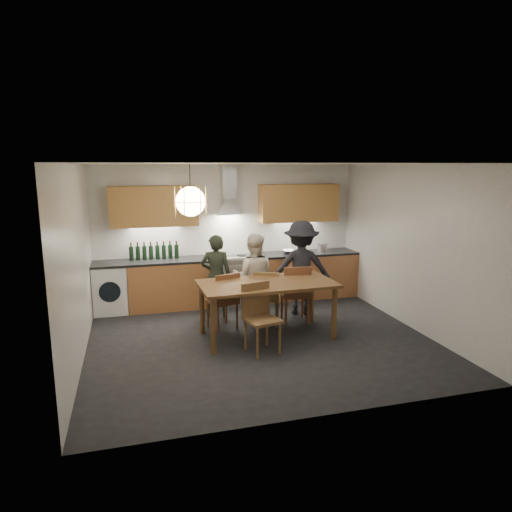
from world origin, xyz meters
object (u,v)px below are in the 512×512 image
object	(u,v)px
person_left	(216,276)
mixing_bowl	(289,252)
person_mid	(253,277)
stock_pot	(322,248)
dining_table	(267,289)
chair_front	(259,312)
wine_bottles	(154,251)
chair_back_left	(225,298)
person_right	(301,268)

from	to	relation	value
person_left	mixing_bowl	size ratio (longest dim) A/B	5.10
person_left	person_mid	world-z (taller)	person_mid
person_mid	person_left	bearing A→B (deg)	-8.62
stock_pot	dining_table	bearing A→B (deg)	-132.16
chair_front	wine_bottles	size ratio (longest dim) A/B	1.10
person_mid	chair_front	bearing A→B (deg)	97.81
chair_back_left	mixing_bowl	xyz separation A→B (m)	(1.57, 1.42, 0.40)
chair_front	person_left	world-z (taller)	person_left
chair_front	wine_bottles	distance (m)	2.81
dining_table	stock_pot	bearing A→B (deg)	45.96
dining_table	wine_bottles	world-z (taller)	wine_bottles
chair_back_left	person_right	distance (m)	1.56
dining_table	person_left	xyz separation A→B (m)	(-0.57, 1.13, -0.04)
dining_table	wine_bottles	size ratio (longest dim) A/B	2.34
mixing_bowl	wine_bottles	world-z (taller)	wine_bottles
person_left	person_right	size ratio (longest dim) A/B	0.88
person_left	stock_pot	world-z (taller)	person_left
chair_front	person_right	xyz separation A→B (m)	(1.15, 1.38, 0.27)
chair_back_left	wine_bottles	bearing A→B (deg)	-75.42
person_right	stock_pot	size ratio (longest dim) A/B	8.62
person_mid	stock_pot	xyz separation A→B (m)	(1.71, 1.08, 0.23)
chair_back_left	person_left	distance (m)	0.72
chair_front	person_mid	world-z (taller)	person_mid
dining_table	person_mid	distance (m)	0.82
dining_table	wine_bottles	bearing A→B (deg)	126.22
chair_back_left	person_right	xyz separation A→B (m)	(1.46, 0.47, 0.29)
person_mid	chair_back_left	bearing A→B (deg)	53.22
person_mid	mixing_bowl	bearing A→B (deg)	-114.55
chair_front	mixing_bowl	world-z (taller)	mixing_bowl
chair_front	person_right	world-z (taller)	person_right
person_mid	mixing_bowl	distance (m)	1.45
dining_table	person_mid	xyz separation A→B (m)	(0.01, 0.82, -0.02)
chair_front	stock_pot	size ratio (longest dim) A/B	5.07
person_right	wine_bottles	bearing A→B (deg)	-9.85
chair_back_left	mixing_bowl	world-z (taller)	mixing_bowl
dining_table	person_right	size ratio (longest dim) A/B	1.25
person_right	wine_bottles	world-z (taller)	person_right
wine_bottles	person_right	bearing A→B (deg)	-23.47
dining_table	person_right	xyz separation A→B (m)	(0.89, 0.91, 0.07)
chair_back_left	wine_bottles	size ratio (longest dim) A/B	1.06
person_right	mixing_bowl	xyz separation A→B (m)	(0.11, 0.94, 0.11)
person_right	wine_bottles	xyz separation A→B (m)	(-2.44, 1.06, 0.24)
person_left	person_mid	distance (m)	0.66
chair_back_left	mixing_bowl	distance (m)	2.15
dining_table	stock_pot	world-z (taller)	stock_pot
chair_back_left	person_mid	distance (m)	0.72
chair_back_left	person_mid	world-z (taller)	person_mid
chair_front	person_right	size ratio (longest dim) A/B	0.59
chair_front	mixing_bowl	xyz separation A→B (m)	(1.26, 2.32, 0.38)
chair_back_left	person_right	size ratio (longest dim) A/B	0.57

